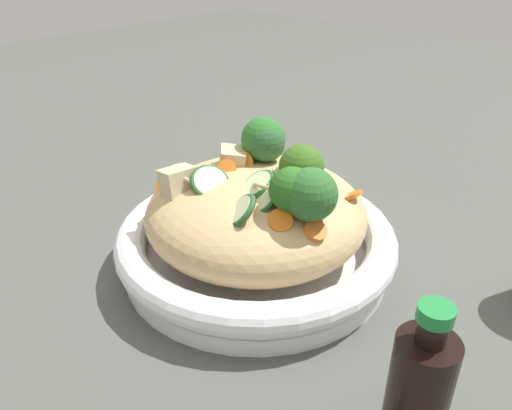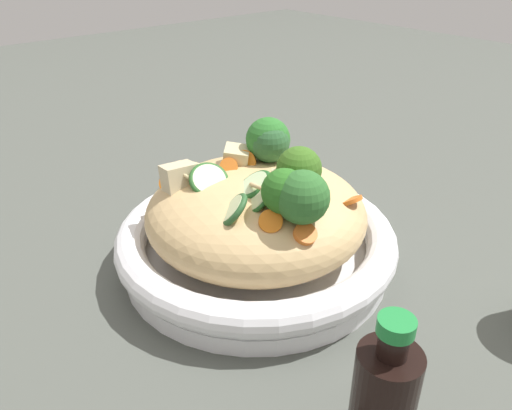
% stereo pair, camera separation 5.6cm
% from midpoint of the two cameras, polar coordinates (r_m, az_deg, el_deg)
% --- Properties ---
extents(ground_plane, '(3.00, 3.00, 0.00)m').
position_cam_midpoint_polar(ground_plane, '(0.60, -2.68, -6.59)').
color(ground_plane, '#4A4D47').
extents(serving_bowl, '(0.32, 0.32, 0.05)m').
position_cam_midpoint_polar(serving_bowl, '(0.59, -2.74, -4.38)').
color(serving_bowl, white).
rests_on(serving_bowl, ground_plane).
extents(noodle_heap, '(0.25, 0.25, 0.11)m').
position_cam_midpoint_polar(noodle_heap, '(0.56, -2.86, -0.92)').
color(noodle_heap, tan).
rests_on(noodle_heap, serving_bowl).
extents(broccoli_florets, '(0.18, 0.13, 0.07)m').
position_cam_midpoint_polar(broccoli_florets, '(0.52, 0.30, 4.36)').
color(broccoli_florets, '#9BBE70').
rests_on(broccoli_florets, serving_bowl).
extents(carrot_coins, '(0.21, 0.15, 0.04)m').
position_cam_midpoint_polar(carrot_coins, '(0.53, -2.75, 1.29)').
color(carrot_coins, orange).
rests_on(carrot_coins, serving_bowl).
extents(zucchini_slices, '(0.11, 0.09, 0.04)m').
position_cam_midpoint_polar(zucchini_slices, '(0.51, -4.89, 1.36)').
color(zucchini_slices, beige).
rests_on(zucchini_slices, serving_bowl).
extents(chicken_chunks, '(0.14, 0.11, 0.04)m').
position_cam_midpoint_polar(chicken_chunks, '(0.55, -7.06, 3.41)').
color(chicken_chunks, '#C7B687').
rests_on(chicken_chunks, serving_bowl).
extents(soy_sauce_bottle, '(0.04, 0.04, 0.14)m').
position_cam_midpoint_polar(soy_sauce_bottle, '(0.39, 13.75, -20.12)').
color(soy_sauce_bottle, black).
rests_on(soy_sauce_bottle, ground_plane).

